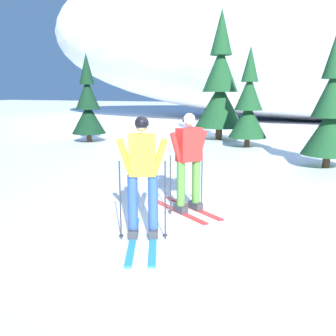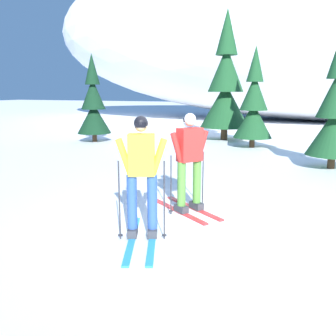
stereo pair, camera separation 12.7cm
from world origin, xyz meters
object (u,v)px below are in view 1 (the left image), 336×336
pine_tree_center_left (220,86)px  pine_tree_center_right (331,112)px  pine_tree_far_left (88,106)px  pine_tree_center (249,106)px  skier_yellow_jacket (143,177)px  skier_red_jacket (189,161)px

pine_tree_center_left → pine_tree_center_right: pine_tree_center_left is taller
pine_tree_far_left → pine_tree_center: (6.57, 0.85, 0.05)m
pine_tree_far_left → pine_tree_center_right: bearing=-13.8°
pine_tree_center → pine_tree_center_right: pine_tree_center_right is taller
pine_tree_center_left → skier_yellow_jacket: bearing=-82.9°
skier_yellow_jacket → pine_tree_center_right: (2.82, 6.55, 0.64)m
pine_tree_far_left → skier_yellow_jacket: bearing=-53.7°
pine_tree_far_left → pine_tree_center_left: bearing=28.1°
pine_tree_center → pine_tree_center_right: 4.15m
skier_red_jacket → pine_tree_center: 8.28m
skier_red_jacket → pine_tree_center: (-0.17, 8.25, 0.64)m
pine_tree_center_left → pine_tree_center: 2.51m
skier_yellow_jacket → pine_tree_far_left: pine_tree_far_left is taller
pine_tree_center_left → pine_tree_center_right: 6.59m
skier_red_jacket → pine_tree_center_right: (2.56, 5.12, 0.64)m
pine_tree_center_right → skier_yellow_jacket: bearing=-113.3°
skier_red_jacket → pine_tree_center_left: (-1.71, 10.10, 1.39)m
skier_red_jacket → pine_tree_far_left: size_ratio=0.49×
pine_tree_far_left → pine_tree_center: size_ratio=0.97×
skier_red_jacket → pine_tree_center: bearing=91.2°
skier_yellow_jacket → pine_tree_far_left: size_ratio=0.50×
skier_red_jacket → pine_tree_center_left: 10.33m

